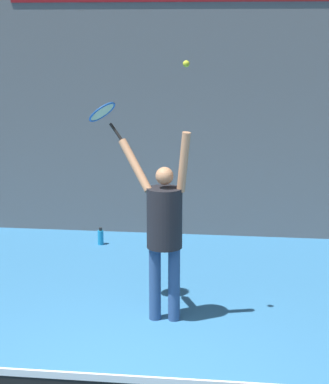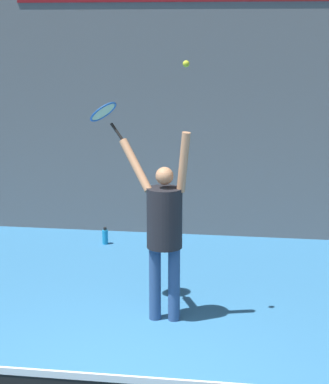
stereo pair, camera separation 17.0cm
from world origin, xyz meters
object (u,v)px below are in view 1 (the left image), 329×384
at_px(tennis_ball, 186,64).
at_px(water_bottle, 101,237).
at_px(tennis_racket, 103,114).
at_px(tennis_player, 164,225).

xyz_separation_m(tennis_ball, water_bottle, (-1.49, 2.62, -2.67)).
bearing_deg(water_bottle, tennis_racket, -76.11).
distance_m(tennis_player, tennis_ball, 1.72).
xyz_separation_m(tennis_player, tennis_racket, (-0.71, 0.36, 1.15)).
distance_m(tennis_racket, water_bottle, 3.11).
distance_m(tennis_player, tennis_racket, 1.40).
xyz_separation_m(tennis_player, water_bottle, (-1.27, 2.58, -0.96)).
relative_size(tennis_player, tennis_racket, 4.70).
bearing_deg(tennis_ball, tennis_player, 170.20).
bearing_deg(tennis_ball, water_bottle, 119.68).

